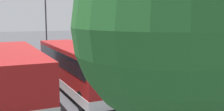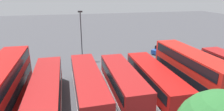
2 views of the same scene
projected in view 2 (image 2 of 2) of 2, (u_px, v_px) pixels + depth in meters
ground_plane at (114, 62)px, 29.84m from camera, size 140.00×140.00×0.00m
bus_single_deck_second at (216, 75)px, 21.30m from camera, size 2.79×11.16×2.95m
bus_double_decker_third at (190, 71)px, 20.18m from camera, size 2.74×10.84×4.55m
bus_single_deck_fourth at (154, 80)px, 20.06m from camera, size 2.82×11.11×2.95m
bus_single_deck_fifth at (123, 82)px, 19.67m from camera, size 2.65×10.39×2.95m
bus_single_deck_sixth at (88, 85)px, 19.01m from camera, size 2.73×11.87×2.95m
bus_single_deck_seventh at (47, 90)px, 18.01m from camera, size 2.61×11.69×2.95m
bus_double_decker_far_end at (4, 86)px, 16.92m from camera, size 2.78×11.85×4.55m
car_small_green at (162, 49)px, 34.15m from camera, size 4.70×4.06×1.43m
lamp_post_tall at (81, 31)px, 30.20m from camera, size 0.70×0.30×7.67m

